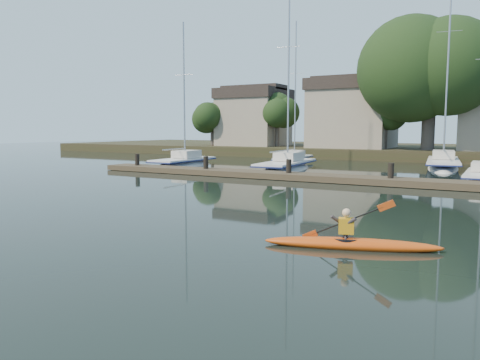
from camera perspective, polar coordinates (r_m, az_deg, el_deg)
The scene contains 8 objects.
ground at distance 14.85m, azimuth -5.12°, elevation -5.63°, with size 160.00×160.00×0.00m, color black.
kayak at distance 12.43m, azimuth 13.35°, elevation -7.31°, with size 4.47×1.96×1.44m.
dock at distance 27.38m, azimuth 11.72°, elevation 0.20°, with size 34.00×2.00×1.80m.
sailboat_0 at distance 37.90m, azimuth -6.89°, elevation 1.33°, with size 2.56×8.10×12.72m.
sailboat_1 at distance 34.24m, azimuth 5.66°, elevation 0.82°, with size 2.96×9.48×15.27m.
sailboat_5 at distance 41.90m, azimuth 6.56°, elevation 1.87°, with size 2.80×8.31×13.49m.
sailboat_6 at distance 39.30m, azimuth 23.48°, elevation 1.03°, with size 3.56×11.32×17.69m.
shore at distance 52.66m, azimuth 22.31°, elevation 6.04°, with size 90.00×25.25×12.75m.
Camera 1 is at (8.25, -11.95, 3.07)m, focal length 35.00 mm.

